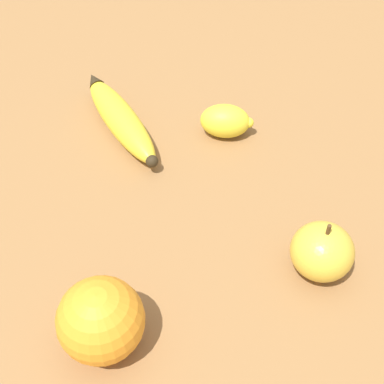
{
  "coord_description": "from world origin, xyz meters",
  "views": [
    {
      "loc": [
        0.32,
        -0.35,
        0.51
      ],
      "look_at": [
        0.06,
        0.02,
        0.03
      ],
      "focal_mm": 50.0,
      "sensor_mm": 36.0,
      "label": 1
    }
  ],
  "objects_px": {
    "lemon": "(225,121)",
    "apple": "(322,251)",
    "orange": "(101,320)",
    "banana": "(120,118)"
  },
  "relations": [
    {
      "from": "apple",
      "to": "orange",
      "type": "bearing_deg",
      "value": -123.26
    },
    {
      "from": "apple",
      "to": "lemon",
      "type": "height_order",
      "value": "apple"
    },
    {
      "from": "orange",
      "to": "lemon",
      "type": "height_order",
      "value": "orange"
    },
    {
      "from": "orange",
      "to": "apple",
      "type": "distance_m",
      "value": 0.25
    },
    {
      "from": "lemon",
      "to": "apple",
      "type": "bearing_deg",
      "value": -32.34
    },
    {
      "from": "orange",
      "to": "lemon",
      "type": "bearing_deg",
      "value": 102.57
    },
    {
      "from": "lemon",
      "to": "orange",
      "type": "bearing_deg",
      "value": -77.43
    },
    {
      "from": "orange",
      "to": "lemon",
      "type": "distance_m",
      "value": 0.36
    },
    {
      "from": "banana",
      "to": "lemon",
      "type": "bearing_deg",
      "value": -122.98
    },
    {
      "from": "apple",
      "to": "lemon",
      "type": "bearing_deg",
      "value": 147.66
    }
  ]
}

